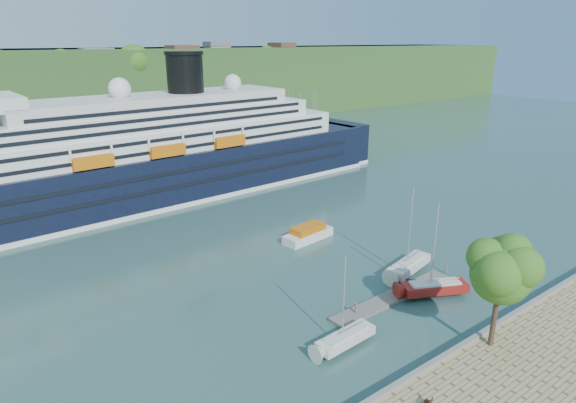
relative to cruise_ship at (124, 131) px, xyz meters
The scene contains 10 objects.
ground 61.29m from the cruise_ship, 80.45° to the right, with size 400.00×400.00×0.00m, color #2D514D.
far_hillside 86.41m from the cruise_ship, 83.39° to the left, with size 400.00×50.00×24.00m, color #294F1F.
quay_coping 61.26m from the cruise_ship, 80.48° to the right, with size 220.00×0.50×0.30m, color slate.
cruise_ship is the anchor object (origin of this frame).
promenade_tree 61.96m from the cruise_ship, 79.66° to the right, with size 6.84×6.84×11.33m, color #306019, non-canonical shape.
floating_pontoon 51.74m from the cruise_ship, 76.65° to the right, with size 17.32×2.12×0.38m, color slate, non-canonical shape.
sailboat_white_near 52.77m from the cruise_ship, 88.41° to the right, with size 6.90×1.92×8.91m, color silver, non-canonical shape.
sailboat_red 54.07m from the cruise_ship, 73.06° to the right, with size 8.00×2.22×10.33m, color maroon, non-canonical shape.
sailboat_white_far 49.74m from the cruise_ship, 68.93° to the right, with size 8.09×2.25×10.45m, color silver, non-canonical shape.
tender_launch 35.73m from the cruise_ship, 64.86° to the right, with size 7.83×2.68×2.16m, color #C8630B, non-canonical shape.
Camera 1 is at (-35.33, -20.10, 26.94)m, focal length 30.00 mm.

